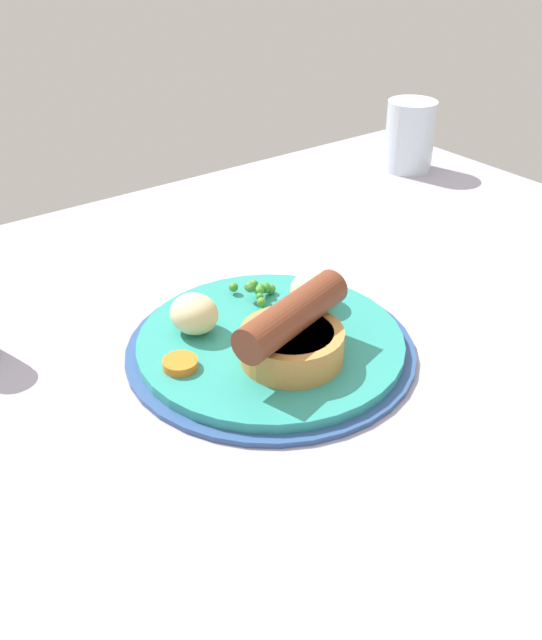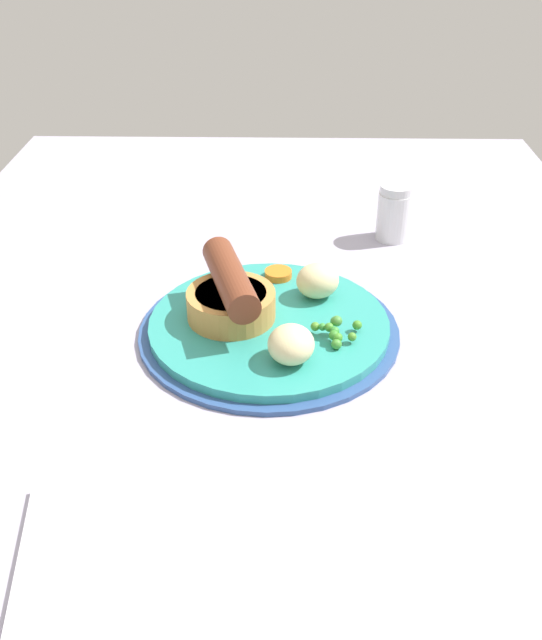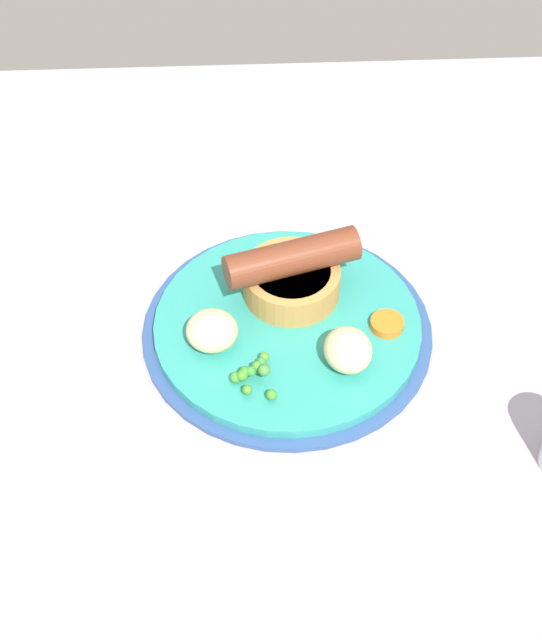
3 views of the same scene
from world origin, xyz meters
The scene contains 7 objects.
dining_table centered at (0.00, 0.00, 1.50)cm, with size 110.00×80.00×3.00cm, color #9E99AD.
dinner_plate centered at (2.33, 0.42, 3.57)cm, with size 24.79×24.79×1.40cm.
sausage_pudding centered at (1.79, -3.60, 6.79)cm, with size 11.94×8.40×5.75cm.
pea_pile centered at (5.35, 6.14, 5.34)cm, with size 3.74×4.75×1.94cm.
potato_chunk_0 centered at (-2.29, 4.70, 6.16)cm, with size 3.89×4.28×3.52cm, color beige.
potato_chunk_2 centered at (8.68, 2.03, 6.07)cm, with size 4.07×4.33×3.33cm, color beige.
carrot_slice_3 centered at (-6.06, 0.77, 4.78)cm, with size 2.85×2.85×0.76cm, color orange.
Camera 3 is at (6.42, 60.41, 71.91)cm, focal length 60.00 mm.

